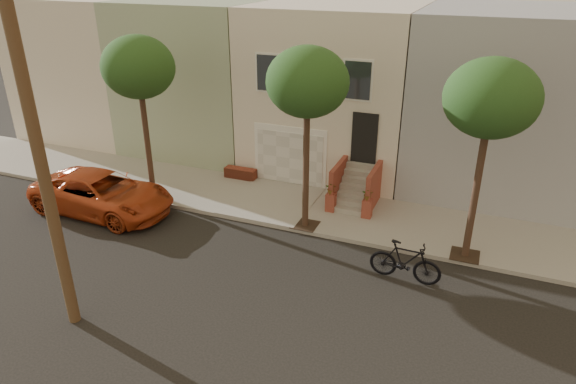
% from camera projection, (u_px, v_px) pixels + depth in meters
% --- Properties ---
extents(ground, '(90.00, 90.00, 0.00)m').
position_uv_depth(ground, '(230.00, 280.00, 15.38)').
color(ground, black).
rests_on(ground, ground).
extents(sidewalk, '(40.00, 3.70, 0.15)m').
position_uv_depth(sidewalk, '(294.00, 206.00, 19.85)').
color(sidewalk, gray).
rests_on(sidewalk, ground).
extents(house_row, '(33.10, 11.70, 7.00)m').
position_uv_depth(house_row, '(341.00, 84.00, 23.28)').
color(house_row, beige).
rests_on(house_row, sidewalk).
extents(tree_left, '(2.70, 2.57, 6.30)m').
position_uv_depth(tree_left, '(138.00, 68.00, 18.33)').
color(tree_left, '#2D2116').
rests_on(tree_left, sidewalk).
extents(tree_mid, '(2.70, 2.57, 6.30)m').
position_uv_depth(tree_mid, '(307.00, 83.00, 16.12)').
color(tree_mid, '#2D2116').
rests_on(tree_mid, sidewalk).
extents(tree_right, '(2.70, 2.57, 6.30)m').
position_uv_depth(tree_right, '(491.00, 100.00, 14.26)').
color(tree_right, '#2D2116').
rests_on(tree_right, sidewalk).
extents(pickup_truck, '(5.62, 2.71, 1.54)m').
position_uv_depth(pickup_truck, '(102.00, 193.00, 19.23)').
color(pickup_truck, '#B13E18').
rests_on(pickup_truck, ground).
extents(motorcycle, '(2.17, 0.68, 1.29)m').
position_uv_depth(motorcycle, '(405.00, 261.00, 15.14)').
color(motorcycle, black).
rests_on(motorcycle, ground).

